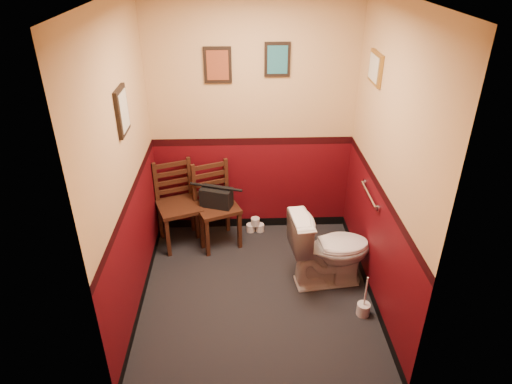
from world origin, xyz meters
TOP-DOWN VIEW (x-y plane):
  - floor at (0.00, 0.00)m, footprint 2.20×2.40m
  - wall_back at (0.00, 1.20)m, footprint 2.20×0.00m
  - wall_front at (0.00, -1.20)m, footprint 2.20×0.00m
  - wall_left at (-1.10, 0.00)m, footprint 0.00×2.40m
  - wall_right at (1.10, 0.00)m, footprint 0.00×2.40m
  - grab_bar at (1.07, 0.25)m, footprint 0.05×0.56m
  - framed_print_back_a at (-0.35, 1.18)m, footprint 0.28×0.04m
  - framed_print_back_b at (0.25, 1.18)m, footprint 0.26×0.04m
  - framed_print_left at (-1.08, 0.10)m, footprint 0.04×0.30m
  - framed_print_right at (1.08, 0.60)m, footprint 0.04×0.34m
  - toilet at (0.72, 0.16)m, footprint 0.85×0.54m
  - toilet_brush at (0.97, -0.33)m, footprint 0.12×0.12m
  - chair_left at (-0.84, 0.93)m, footprint 0.57×0.57m
  - chair_right at (-0.42, 0.91)m, footprint 0.57×0.57m
  - handbag at (-0.41, 0.88)m, footprint 0.37×0.27m
  - tp_stack at (0.02, 1.09)m, footprint 0.21×0.11m

SIDE VIEW (x-z plane):
  - floor at x=0.00m, z-range 0.00..0.00m
  - toilet_brush at x=0.97m, z-range -0.15..0.29m
  - tp_stack at x=0.02m, z-range -0.02..0.17m
  - toilet at x=0.72m, z-range 0.00..0.79m
  - chair_right at x=-0.42m, z-range 0.00..0.94m
  - chair_left at x=-0.84m, z-range 0.00..0.96m
  - handbag at x=-0.41m, z-range 0.47..0.72m
  - grab_bar at x=1.07m, z-range 0.92..0.98m
  - wall_back at x=0.00m, z-range 0.00..2.70m
  - wall_front at x=0.00m, z-range 0.00..2.70m
  - wall_left at x=-1.10m, z-range 0.00..2.70m
  - wall_right at x=1.10m, z-range 0.00..2.70m
  - framed_print_left at x=-1.08m, z-range 1.66..2.04m
  - framed_print_back_a at x=-0.35m, z-range 1.77..2.13m
  - framed_print_back_b at x=0.25m, z-range 1.83..2.17m
  - framed_print_right at x=1.08m, z-range 1.91..2.19m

